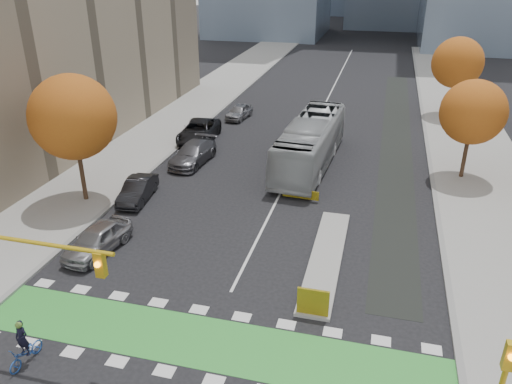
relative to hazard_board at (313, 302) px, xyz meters
The scene contains 21 objects.
ground 5.85m from the hazard_board, 133.60° to the right, with size 300.00×300.00×0.00m, color black.
sidewalk_west 23.59m from the hazard_board, 137.92° to the left, with size 7.00×120.00×0.15m, color gray.
sidewalk_east 18.45m from the hazard_board, 58.98° to the left, with size 7.00×120.00×0.15m, color gray.
curb_west 21.12m from the hazard_board, 131.54° to the left, with size 0.30×120.00×0.16m, color gray.
curb_east 16.92m from the hazard_board, 69.21° to the left, with size 0.30×120.00×0.16m, color gray.
bike_crossing 4.89m from the hazard_board, 145.98° to the right, with size 20.00×3.00×0.01m, color green.
centre_line 36.03m from the hazard_board, 96.38° to the left, with size 0.15×70.00×0.01m, color silver.
bike_lane_paint 26.05m from the hazard_board, 82.27° to the left, with size 2.50×50.00×0.01m, color black.
median_island 4.85m from the hazard_board, 90.00° to the left, with size 1.60×10.00×0.16m, color gray.
hazard_board is the anchor object (origin of this frame).
tree_west 18.44m from the hazard_board, 154.01° to the left, with size 5.20×5.20×8.22m.
tree_east_near 19.93m from the hazard_board, 65.80° to the left, with size 4.40×4.40×7.08m.
tree_east_far 35.13m from the hazard_board, 75.88° to the left, with size 4.80×4.80×7.65m.
traffic_signal_east 8.26m from the hazard_board, 35.92° to the right, with size 0.35×0.43×4.10m.
cyclist 11.74m from the hazard_board, 151.95° to the right, with size 0.74×1.76×1.99m.
bus 17.85m from the hazard_board, 99.38° to the left, with size 3.03×12.96×3.61m, color #A1A5A8.
parked_car_a 12.19m from the hazard_board, 168.36° to the left, with size 1.80×4.48×1.53m, color gray.
parked_car_b 15.52m from the hazard_board, 145.45° to the left, with size 1.48×4.26×1.40m, color black.
parked_car_c 19.56m from the hazard_board, 126.45° to the left, with size 2.19×5.38×1.56m, color #56555B.
parked_car_d 24.47m from the hazard_board, 122.09° to the left, with size 2.79×6.06×1.68m, color black.
parked_car_e 30.08m from the hazard_board, 112.44° to the left, with size 1.62×4.03×1.37m, color gray.
Camera 1 is at (6.00, -13.40, 14.39)m, focal length 35.00 mm.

